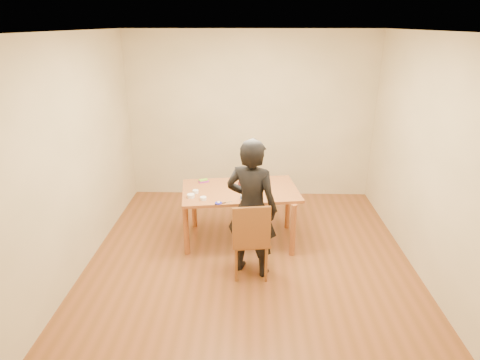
{
  "coord_description": "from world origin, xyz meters",
  "views": [
    {
      "loc": [
        -0.0,
        -4.19,
        2.78
      ],
      "look_at": [
        -0.13,
        0.58,
        0.9
      ],
      "focal_mm": 30.0,
      "sensor_mm": 36.0,
      "label": 1
    }
  ],
  "objects_px": {
    "dining_chair": "(251,239)",
    "cake": "(249,181)",
    "dining_table": "(240,191)",
    "cake_plate": "(249,184)",
    "person": "(252,209)"
  },
  "relations": [
    {
      "from": "dining_chair",
      "to": "cake",
      "type": "distance_m",
      "value": 1.01
    },
    {
      "from": "cake",
      "to": "person",
      "type": "height_order",
      "value": "person"
    },
    {
      "from": "person",
      "to": "dining_chair",
      "type": "bearing_deg",
      "value": 109.89
    },
    {
      "from": "dining_table",
      "to": "dining_chair",
      "type": "height_order",
      "value": "dining_table"
    },
    {
      "from": "dining_chair",
      "to": "cake",
      "type": "xyz_separation_m",
      "value": [
        -0.04,
        0.95,
        0.36
      ]
    },
    {
      "from": "dining_table",
      "to": "person",
      "type": "bearing_deg",
      "value": -86.28
    },
    {
      "from": "dining_table",
      "to": "dining_chair",
      "type": "bearing_deg",
      "value": -86.94
    },
    {
      "from": "dining_chair",
      "to": "person",
      "type": "bearing_deg",
      "value": 82.27
    },
    {
      "from": "cake",
      "to": "cake_plate",
      "type": "bearing_deg",
      "value": 0.0
    },
    {
      "from": "cake",
      "to": "person",
      "type": "relative_size",
      "value": 0.14
    },
    {
      "from": "dining_table",
      "to": "cake_plate",
      "type": "xyz_separation_m",
      "value": [
        0.11,
        0.17,
        0.03
      ]
    },
    {
      "from": "dining_chair",
      "to": "cake",
      "type": "bearing_deg",
      "value": 84.68
    },
    {
      "from": "cake_plate",
      "to": "dining_table",
      "type": "bearing_deg",
      "value": -122.91
    },
    {
      "from": "cake",
      "to": "dining_table",
      "type": "bearing_deg",
      "value": -122.91
    },
    {
      "from": "dining_table",
      "to": "person",
      "type": "relative_size",
      "value": 0.91
    }
  ]
}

